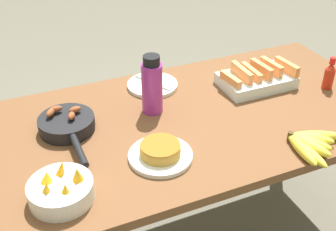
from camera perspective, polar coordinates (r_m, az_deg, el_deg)
The scene contains 9 objects.
dining_table at distance 1.62m, azimuth -0.00°, elevation -3.49°, with size 1.81×0.81×0.70m.
banana_bunch at distance 1.51m, azimuth 18.57°, elevation -3.58°, with size 0.21×0.20×0.04m.
melon_tray at distance 1.83m, azimuth 11.92°, elevation 4.94°, with size 0.30×0.19×0.10m.
skillet at distance 1.55m, azimuth -13.52°, elevation -1.15°, with size 0.20×0.37×0.08m.
frittata_plate_center at distance 1.39m, azimuth -1.04°, elevation -5.06°, with size 0.21×0.21×0.06m.
empty_plate_near_front at distance 1.79m, azimuth -2.12°, elevation 4.15°, with size 0.21×0.21×0.02m.
fruit_bowl_mango at distance 1.28m, azimuth -14.28°, elevation -9.74°, with size 0.19×0.19×0.11m.
water_bottle at distance 1.58m, azimuth -2.18°, elevation 4.04°, with size 0.08×0.08×0.23m.
hot_sauce_bottle at distance 1.88m, azimuth 21.02°, elevation 5.15°, with size 0.04×0.04×0.14m.
Camera 1 is at (-0.51, -1.19, 1.59)m, focal length 45.00 mm.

